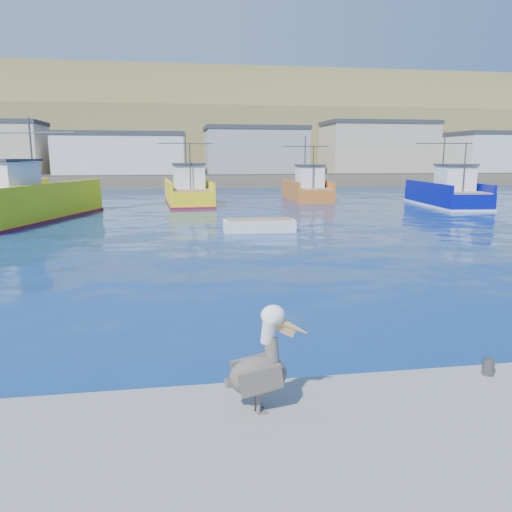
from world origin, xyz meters
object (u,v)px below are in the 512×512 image
Objects in this scene: skiff_mid at (259,227)px; trawler_yellow_b at (188,192)px; skiff_far at (447,199)px; trawler_blue at (447,194)px; trawler_yellow_a at (21,203)px; pelican at (261,366)px; boat_orange at (307,189)px.

trawler_yellow_b is at bearing 101.28° from skiff_mid.
skiff_far is (23.73, -2.77, -0.71)m from trawler_yellow_b.
trawler_yellow_a is at bearing -171.66° from trawler_blue.
trawler_yellow_b is at bearing 173.33° from skiff_far.
skiff_far is at bearing 36.84° from skiff_mid.
skiff_mid is (14.80, -7.30, -0.91)m from trawler_yellow_a.
pelican is (-23.64, -36.20, 0.89)m from skiff_far.
skiff_far is (1.69, 2.93, -0.69)m from trawler_blue.
trawler_blue is 1.16× the size of boat_orange.
trawler_yellow_b is 23.90m from skiff_far.
boat_orange reaches higher than pelican.
boat_orange is 2.25× the size of skiff_mid.
trawler_yellow_b is 38.98m from pelican.
boat_orange is (-10.30, 8.10, 0.07)m from trawler_blue.
pelican is (11.33, -28.40, -0.00)m from trawler_yellow_a.
boat_orange is (22.97, 12.98, -0.12)m from trawler_yellow_a.
pelican is at bearing -99.35° from skiff_mid.
skiff_far is 43.24m from pelican.
trawler_yellow_a is 33.63m from trawler_blue.
trawler_blue is 39.86m from pelican.
pelican reaches higher than skiff_mid.
trawler_blue is 3.45m from skiff_far.
boat_orange is at bearing 11.58° from trawler_yellow_b.
skiff_mid is (-18.47, -12.18, -0.71)m from trawler_blue.
pelican is at bearing -68.25° from trawler_yellow_a.
pelican is (-3.47, -21.10, 0.90)m from skiff_mid.
skiff_far is at bearing 56.86° from pelican.
trawler_yellow_b reaches higher than trawler_blue.
trawler_yellow_a is at bearing 111.75° from pelican.
pelican is at bearing -123.14° from skiff_far.
trawler_yellow_b is 2.67× the size of skiff_mid.
skiff_mid is at bearing -26.25° from trawler_yellow_a.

